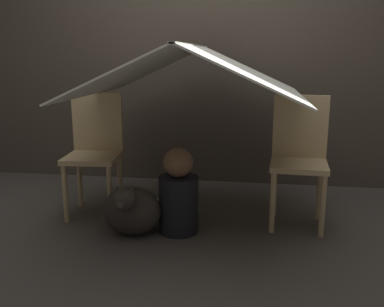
{
  "coord_description": "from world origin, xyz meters",
  "views": [
    {
      "loc": [
        0.43,
        -2.64,
        1.15
      ],
      "look_at": [
        0.0,
        0.21,
        0.49
      ],
      "focal_mm": 40.0,
      "sensor_mm": 36.0,
      "label": 1
    }
  ],
  "objects": [
    {
      "name": "person_front",
      "position": [
        -0.06,
        -0.01,
        0.25
      ],
      "size": [
        0.26,
        0.26,
        0.57
      ],
      "color": "black",
      "rests_on": "ground_plane"
    },
    {
      "name": "chair_right",
      "position": [
        0.73,
        0.28,
        0.49
      ],
      "size": [
        0.4,
        0.4,
        0.88
      ],
      "rotation": [
        0.0,
        0.0,
        -0.07
      ],
      "color": "#D1B27F",
      "rests_on": "ground_plane"
    },
    {
      "name": "chair_left",
      "position": [
        -0.73,
        0.28,
        0.49
      ],
      "size": [
        0.4,
        0.4,
        0.88
      ],
      "rotation": [
        0.0,
        0.0,
        0.08
      ],
      "color": "#D1B27F",
      "rests_on": "ground_plane"
    },
    {
      "name": "sheet_canopy",
      "position": [
        0.0,
        0.21,
        1.05
      ],
      "size": [
        1.46,
        1.4,
        0.34
      ],
      "color": "silver"
    },
    {
      "name": "dog",
      "position": [
        -0.35,
        -0.12,
        0.18
      ],
      "size": [
        0.38,
        0.37,
        0.38
      ],
      "color": "#332D28",
      "rests_on": "ground_plane"
    },
    {
      "name": "wall_back",
      "position": [
        0.0,
        1.21,
        1.25
      ],
      "size": [
        7.0,
        0.05,
        2.5
      ],
      "color": "#4C4238",
      "rests_on": "ground_plane"
    },
    {
      "name": "ground_plane",
      "position": [
        0.0,
        0.0,
        0.0
      ],
      "size": [
        8.8,
        8.8,
        0.0
      ],
      "primitive_type": "plane",
      "color": "#47423D"
    },
    {
      "name": "floor_cushion",
      "position": [
        -0.17,
        0.2,
        0.05
      ],
      "size": [
        0.39,
        0.31,
        0.1
      ],
      "color": "#7FB27F",
      "rests_on": "ground_plane"
    }
  ]
}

